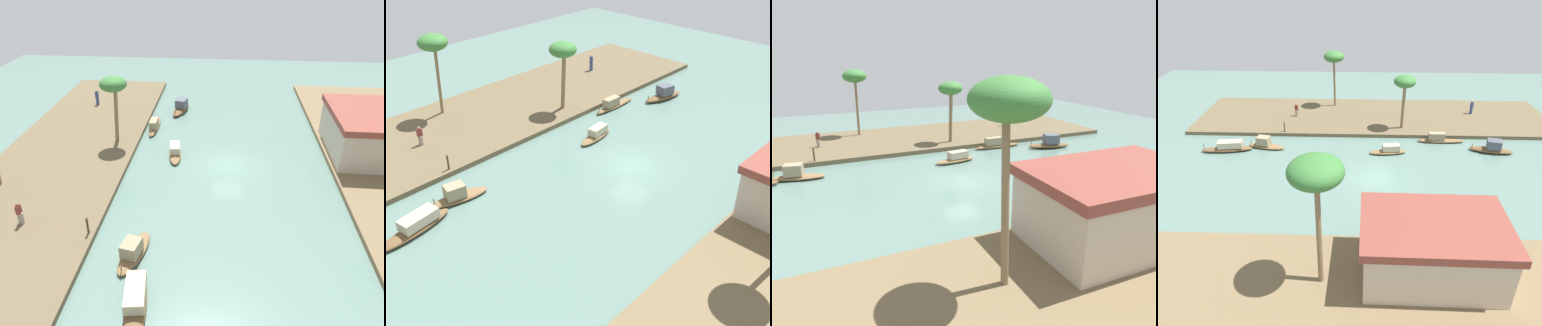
# 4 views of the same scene
# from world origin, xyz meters

# --- Properties ---
(river_water) EXTENTS (70.58, 70.58, 0.00)m
(river_water) POSITION_xyz_m (0.00, 0.00, 0.00)
(river_water) COLOR slate
(river_water) RESTS_ON ground
(riverbank_left) EXTENTS (42.25, 11.49, 0.40)m
(riverbank_left) POSITION_xyz_m (0.00, -14.16, 0.20)
(riverbank_left) COLOR brown
(riverbank_left) RESTS_ON ground
(riverbank_right) EXTENTS (42.25, 11.49, 0.40)m
(riverbank_right) POSITION_xyz_m (0.00, 14.16, 0.20)
(riverbank_right) COLOR brown
(riverbank_right) RESTS_ON ground
(sampan_near_left_bank) EXTENTS (4.98, 0.89, 1.10)m
(sampan_near_left_bank) POSITION_xyz_m (-7.02, -7.55, 0.38)
(sampan_near_left_bank) COLOR brown
(sampan_near_left_bank) RESTS_ON river_water
(sampan_upstream_small) EXTENTS (5.22, 1.83, 1.11)m
(sampan_upstream_small) POSITION_xyz_m (14.96, -4.70, 0.44)
(sampan_upstream_small) COLOR brown
(sampan_upstream_small) RESTS_ON river_water
(sampan_open_hull) EXTENTS (4.08, 1.98, 1.22)m
(sampan_open_hull) POSITION_xyz_m (11.36, -5.63, 0.42)
(sampan_open_hull) COLOR brown
(sampan_open_hull) RESTS_ON river_water
(sampan_foreground) EXTENTS (3.84, 1.48, 0.99)m
(sampan_foreground) POSITION_xyz_m (-1.47, -4.74, 0.37)
(sampan_foreground) COLOR brown
(sampan_foreground) RESTS_ON river_water
(sampan_with_tall_canopy) EXTENTS (4.41, 2.08, 1.37)m
(sampan_with_tall_canopy) POSITION_xyz_m (-11.96, -5.37, 0.49)
(sampan_with_tall_canopy) COLOR brown
(sampan_with_tall_canopy) RESTS_ON river_water
(person_on_near_bank) EXTENTS (0.52, 0.52, 1.75)m
(person_on_near_bank) POSITION_xyz_m (-12.26, -15.05, 1.12)
(person_on_near_bank) COLOR #33477A
(person_on_near_bank) RESTS_ON riverbank_left
(person_by_mooring) EXTENTS (0.41, 0.39, 1.58)m
(person_by_mooring) POSITION_xyz_m (9.33, -13.52, 1.06)
(person_by_mooring) COLOR gray
(person_by_mooring) RESTS_ON riverbank_left
(mooring_post) EXTENTS (0.14, 0.14, 1.15)m
(mooring_post) POSITION_xyz_m (9.93, -8.82, 0.98)
(mooring_post) COLOR #4C3823
(mooring_post) RESTS_ON riverbank_left
(palm_tree_left_near) EXTENTS (2.40, 2.40, 6.10)m
(palm_tree_left_near) POSITION_xyz_m (-3.23, -10.26, 5.62)
(palm_tree_left_near) COLOR #7F6647
(palm_tree_left_near) RESTS_ON riverbank_left
(palm_tree_left_far) EXTENTS (2.50, 2.50, 7.07)m
(palm_tree_left_far) POSITION_xyz_m (4.90, -17.23, 6.63)
(palm_tree_left_far) COLOR #7F6647
(palm_tree_left_far) RESTS_ON riverbank_left
(palm_tree_right_tall) EXTENTS (3.00, 3.00, 8.29)m
(palm_tree_right_tall) POSITION_xyz_m (3.61, 12.28, 7.69)
(palm_tree_right_tall) COLOR #7F6647
(palm_tree_right_tall) RESTS_ON riverbank_right
(riverside_building) EXTENTS (8.63, 5.86, 3.76)m
(riverside_building) POSITION_xyz_m (-2.96, 11.45, 2.31)
(riverside_building) COLOR #C6B29E
(riverside_building) RESTS_ON riverbank_right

